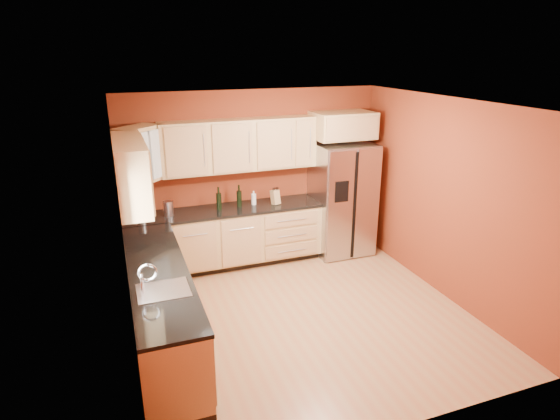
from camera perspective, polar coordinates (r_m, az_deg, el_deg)
name	(u,v)px	position (r m, az deg, el deg)	size (l,w,h in m)	color
floor	(302,315)	(6.01, 2.68, -12.63)	(4.00, 4.00, 0.00)	#AE6C43
ceiling	(306,104)	(5.14, 3.13, 12.81)	(4.00, 4.00, 0.00)	silver
wall_back	(253,176)	(7.24, -3.26, 4.20)	(4.00, 0.04, 2.60)	maroon
wall_front	(402,300)	(3.85, 14.69, -10.55)	(4.00, 0.04, 2.60)	maroon
wall_left	(124,240)	(5.06, -18.53, -3.54)	(0.04, 4.00, 2.60)	maroon
wall_right	(445,199)	(6.45, 19.49, 1.22)	(0.04, 4.00, 2.60)	maroon
base_cabinets_back	(225,239)	(7.11, -6.68, -3.52)	(2.90, 0.60, 0.88)	tan
base_cabinets_left	(161,309)	(5.44, -14.36, -11.56)	(0.60, 2.80, 0.88)	tan
countertop_back	(224,210)	(6.94, -6.80, -0.04)	(2.90, 0.62, 0.04)	black
countertop_left	(158,271)	(5.23, -14.66, -7.20)	(0.62, 2.80, 0.04)	black
upper_cabinets_back	(240,145)	(6.90, -4.95, 7.89)	(2.30, 0.33, 0.75)	tan
upper_cabinets_left	(131,173)	(5.59, -17.73, 4.36)	(0.33, 1.35, 0.75)	tan
corner_upper_cabinet	(140,155)	(6.52, -16.75, 6.48)	(0.62, 0.33, 0.75)	tan
over_fridge_cabinet	(343,125)	(7.31, 7.66, 10.22)	(0.92, 0.60, 0.40)	tan
refrigerator	(342,199)	(7.52, 7.54, 1.37)	(0.90, 0.75, 1.78)	silver
window	(125,235)	(4.50, -18.34, -2.91)	(0.03, 0.90, 1.00)	white
sink_faucet	(162,277)	(4.71, -14.18, -7.93)	(0.50, 0.42, 0.30)	silver
canister_left	(169,208)	(6.76, -13.44, 0.19)	(0.13, 0.13, 0.22)	silver
canister_right	(141,213)	(6.70, -16.54, -0.38)	(0.12, 0.12, 0.19)	silver
wine_bottle_a	(219,198)	(6.87, -7.47, 1.41)	(0.08, 0.08, 0.34)	black
wine_bottle_b	(239,196)	(6.96, -5.00, 1.72)	(0.08, 0.08, 0.34)	black
knife_block	(275,197)	(7.07, -0.58, 1.58)	(0.11, 0.10, 0.22)	tan
soap_dispenser	(254,198)	(7.06, -3.22, 1.49)	(0.07, 0.07, 0.21)	white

